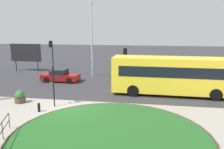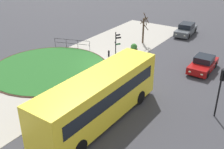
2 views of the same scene
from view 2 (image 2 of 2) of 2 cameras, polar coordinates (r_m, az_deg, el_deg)
The scene contains 13 objects.
ground at distance 26.59m, azimuth -1.97°, elevation 2.05°, with size 120.00×120.00×0.00m, color #333338.
sidewalk_paving at distance 27.69m, azimuth -5.25°, elevation 2.97°, with size 32.00×8.10×0.02m, color #9E998E.
grass_island at distance 26.47m, azimuth -12.84°, elevation 1.37°, with size 10.72×10.72×0.10m, color #235B23.
grass_kerb_ring at distance 26.46m, azimuth -12.84°, elevation 1.38°, with size 11.03×11.03×0.11m, color brown.
signpost_directional at distance 26.81m, azimuth 0.88°, elevation 6.22°, with size 0.98×0.39×2.99m.
bollard_foreground at distance 28.42m, azimuth -0.67°, elevation 4.44°, with size 0.19×0.19×0.67m.
railing_grass_edge at distance 30.94m, azimuth -8.32°, elevation 6.57°, with size 1.40×3.94×0.98m.
bus_yellow at distance 17.74m, azimuth -2.59°, elevation -4.63°, with size 10.44×2.71×3.27m.
car_near_lane at distance 26.52m, azimuth 18.38°, elevation 2.05°, with size 4.02×1.82×1.36m.
car_far_lane at distance 36.45m, azimuth 15.09°, elevation 8.99°, with size 4.46×2.00×1.45m.
traffic_light_far at distance 19.13m, azimuth 21.75°, elevation -1.53°, with size 0.49×0.29×3.45m.
planter_near_signpost at distance 29.47m, azimuth 4.55°, elevation 5.38°, with size 0.82×0.82×1.01m.
street_tree_bare at distance 32.02m, azimuth 6.60°, elevation 9.49°, with size 1.27×1.27×3.71m.
Camera 2 is at (19.61, 14.35, 10.78)m, focal length 44.08 mm.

